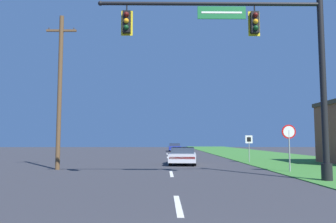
{
  "coord_description": "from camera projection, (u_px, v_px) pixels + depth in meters",
  "views": [
    {
      "loc": [
        -0.37,
        -2.76,
        1.7
      ],
      "look_at": [
        0.0,
        28.61,
        4.46
      ],
      "focal_mm": 35.0,
      "sensor_mm": 36.0,
      "label": 1
    }
  ],
  "objects": [
    {
      "name": "route_sign_post",
      "position": [
        249.0,
        143.0,
        25.19
      ],
      "size": [
        0.55,
        0.06,
        2.03
      ],
      "color": "gray",
      "rests_on": "grass_verge_right"
    },
    {
      "name": "far_car",
      "position": [
        175.0,
        147.0,
        50.87
      ],
      "size": [
        1.82,
        4.48,
        1.19
      ],
      "color": "black",
      "rests_on": "ground"
    },
    {
      "name": "signal_mast",
      "position": [
        268.0,
        59.0,
        13.97
      ],
      "size": [
        9.85,
        0.47,
        8.43
      ],
      "color": "black",
      "rests_on": "grass_verge_right"
    },
    {
      "name": "grass_verge_right",
      "position": [
        273.0,
        157.0,
        32.61
      ],
      "size": [
        10.0,
        110.0,
        0.04
      ],
      "color": "#38752D",
      "rests_on": "ground"
    },
    {
      "name": "utility_pole_near",
      "position": [
        60.0,
        89.0,
        19.44
      ],
      "size": [
        1.8,
        0.26,
        9.2
      ],
      "color": "brown",
      "rests_on": "ground"
    },
    {
      "name": "stop_sign",
      "position": [
        289.0,
        137.0,
        17.63
      ],
      "size": [
        0.76,
        0.07,
        2.5
      ],
      "color": "gray",
      "rests_on": "grass_verge_right"
    },
    {
      "name": "car_ahead",
      "position": [
        183.0,
        156.0,
        23.29
      ],
      "size": [
        2.16,
        4.46,
        1.19
      ],
      "color": "black",
      "rests_on": "ground"
    },
    {
      "name": "road_center_line",
      "position": [
        169.0,
        163.0,
        24.52
      ],
      "size": [
        0.16,
        34.8,
        0.01
      ],
      "color": "silver",
      "rests_on": "ground"
    }
  ]
}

